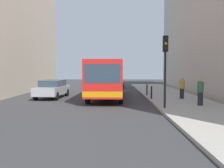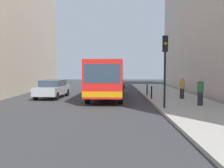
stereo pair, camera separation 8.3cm
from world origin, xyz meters
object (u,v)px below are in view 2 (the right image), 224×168
object	(u,v)px
bus	(108,77)
bollard_mid	(147,90)
car_behind_bus	(117,82)
bollard_near	(152,92)
traffic_light	(165,58)
car_beside_bus	(53,88)
pedestrian_near_signal	(200,92)
pedestrian_mid_sidewalk	(182,88)

from	to	relation	value
bus	bollard_mid	world-z (taller)	bus
car_behind_bus	bollard_near	distance (m)	13.24
traffic_light	bollard_near	world-z (taller)	traffic_light
traffic_light	car_beside_bus	bearing A→B (deg)	142.19
car_behind_bus	pedestrian_near_signal	world-z (taller)	pedestrian_near_signal
bollard_mid	traffic_light	bearing A→B (deg)	-89.18
bus	pedestrian_near_signal	bearing A→B (deg)	137.55
car_beside_bus	bus	bearing A→B (deg)	-168.67
traffic_light	bus	bearing A→B (deg)	116.95
traffic_light	pedestrian_mid_sidewalk	bearing A→B (deg)	64.09
car_beside_bus	pedestrian_near_signal	size ratio (longest dim) A/B	2.72
car_beside_bus	pedestrian_near_signal	xyz separation A→B (m)	(10.36, -5.16, 0.19)
bollard_near	bollard_mid	world-z (taller)	same
pedestrian_near_signal	car_behind_bus	bearing A→B (deg)	-151.68
car_beside_bus	traffic_light	bearing A→B (deg)	146.51
car_beside_bus	traffic_light	xyz separation A→B (m)	(7.97, -6.19, 2.22)
car_behind_bus	bollard_mid	size ratio (longest dim) A/B	4.77
bus	car_beside_bus	xyz separation A→B (m)	(-4.54, -0.56, -0.94)
car_behind_bus	pedestrian_near_signal	bearing A→B (deg)	111.55
car_beside_bus	pedestrian_mid_sidewalk	distance (m)	10.32
pedestrian_mid_sidewalk	bollard_near	bearing A→B (deg)	82.17
bus	traffic_light	world-z (taller)	traffic_light
car_beside_bus	pedestrian_mid_sidewalk	xyz separation A→B (m)	(10.19, -1.63, 0.15)
bollard_near	bollard_mid	size ratio (longest dim) A/B	1.00
traffic_light	pedestrian_mid_sidewalk	world-z (taller)	traffic_light
bus	traffic_light	xyz separation A→B (m)	(3.43, -6.75, 1.28)
car_behind_bus	bollard_near	bearing A→B (deg)	105.54
bus	bollard_near	world-z (taller)	bus
pedestrian_mid_sidewalk	traffic_light	bearing A→B (deg)	142.29
bus	car_beside_bus	size ratio (longest dim) A/B	2.45
bus	pedestrian_near_signal	xyz separation A→B (m)	(5.81, -5.72, -0.75)
car_behind_bus	traffic_light	distance (m)	17.73
car_beside_bus	pedestrian_near_signal	bearing A→B (deg)	157.85
car_behind_bus	bollard_near	world-z (taller)	car_behind_bus
pedestrian_mid_sidewalk	car_behind_bus	bearing A→B (deg)	8.89
bus	bollard_mid	xyz separation A→B (m)	(3.33, 0.23, -1.10)
car_behind_bus	pedestrian_near_signal	distance (m)	17.12
car_beside_bus	pedestrian_mid_sidewalk	world-z (taller)	pedestrian_mid_sidewalk
bollard_mid	pedestrian_mid_sidewalk	world-z (taller)	pedestrian_mid_sidewalk
bollard_mid	pedestrian_mid_sidewalk	size ratio (longest dim) A/B	0.60
traffic_light	bollard_mid	bearing A→B (deg)	90.82
car_behind_bus	pedestrian_mid_sidewalk	distance (m)	13.72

